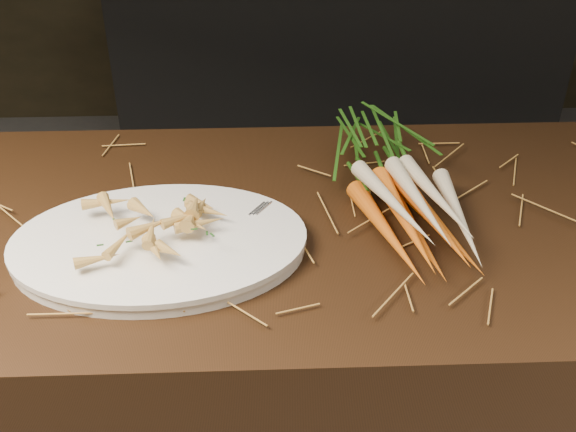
# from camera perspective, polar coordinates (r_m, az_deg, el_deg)

# --- Properties ---
(main_counter) EXTENTS (2.40, 0.70, 0.90)m
(main_counter) POSITION_cam_1_polar(r_m,az_deg,el_deg) (1.57, -0.78, -13.90)
(main_counter) COLOR black
(main_counter) RESTS_ON ground
(back_counter) EXTENTS (1.82, 0.62, 0.84)m
(back_counter) POSITION_cam_1_polar(r_m,az_deg,el_deg) (3.17, 3.86, 12.39)
(back_counter) COLOR black
(back_counter) RESTS_ON ground
(straw_bedding) EXTENTS (1.40, 0.60, 0.02)m
(straw_bedding) POSITION_cam_1_polar(r_m,az_deg,el_deg) (1.26, -0.94, -0.05)
(straw_bedding) COLOR olive
(straw_bedding) RESTS_ON main_counter
(root_veg_bunch) EXTENTS (0.27, 0.54, 0.10)m
(root_veg_bunch) POSITION_cam_1_polar(r_m,az_deg,el_deg) (1.32, 7.85, 3.41)
(root_veg_bunch) COLOR #C75813
(root_veg_bunch) RESTS_ON main_counter
(serving_platter) EXTENTS (0.50, 0.34, 0.03)m
(serving_platter) POSITION_cam_1_polar(r_m,az_deg,el_deg) (1.20, -10.12, -2.42)
(serving_platter) COLOR white
(serving_platter) RESTS_ON main_counter
(roasted_veg_heap) EXTENTS (0.24, 0.18, 0.05)m
(roasted_veg_heap) POSITION_cam_1_polar(r_m,az_deg,el_deg) (1.18, -10.32, -0.89)
(roasted_veg_heap) COLOR #A2692F
(roasted_veg_heap) RESTS_ON serving_platter
(serving_fork) EXTENTS (0.12, 0.16, 0.00)m
(serving_fork) POSITION_cam_1_polar(r_m,az_deg,el_deg) (1.17, -1.94, -2.04)
(serving_fork) COLOR silver
(serving_fork) RESTS_ON serving_platter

